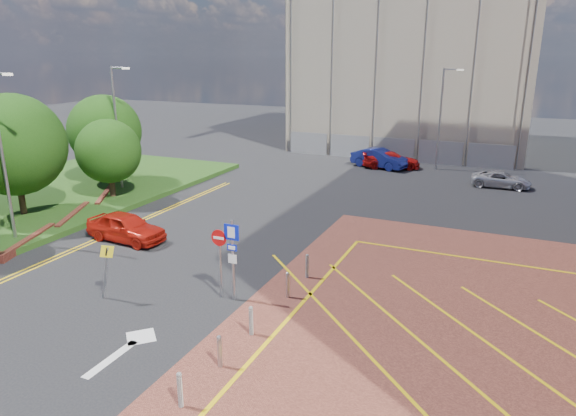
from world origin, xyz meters
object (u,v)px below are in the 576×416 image
Objects in this scene: car_blue_back at (379,158)px; lamp_left_near at (3,150)px; car_red_back at (391,160)px; sign_cluster at (228,252)px; warning_sign at (106,265)px; tree_b at (13,145)px; lamp_left_far at (117,123)px; tree_c at (109,151)px; lamp_back at (441,115)px; car_red_left at (126,227)px; car_silver_back at (501,180)px; tree_d at (105,131)px.

lamp_left_near is at bearing 170.62° from car_blue_back.
lamp_left_near reaches higher than car_red_back.
sign_cluster is 1.42× the size of warning_sign.
lamp_left_near is at bearing 175.44° from sign_cluster.
warning_sign is 0.48× the size of car_red_back.
lamp_left_far reaches higher than tree_b.
lamp_left_far is 16.99m from warning_sign.
tree_b is 5.49m from tree_c.
tree_c reaches higher than car_blue_back.
tree_c is at bearing -134.32° from lamp_back.
lamp_left_far is 21.49m from car_red_back.
car_red_left is 23.87m from car_red_back.
lamp_left_far is 26.59m from car_silver_back.
lamp_left_far is at bearing 118.75° from car_red_back.
lamp_back is at bearing -22.95° from car_red_left.
lamp_back is at bearing 36.09° from tree_d.
car_red_back is at bearing -56.91° from car_blue_back.
lamp_left_far reaches higher than tree_c.
tree_c is at bearing 131.43° from warning_sign.
tree_c is at bearing 158.41° from car_blue_back.
car_red_back is at bearing -163.04° from lamp_back.
lamp_left_far is 2.50× the size of sign_cluster.
car_blue_back is (15.13, 21.65, -3.46)m from tree_b.
tree_c is (2.00, 5.00, -1.04)m from tree_b.
tree_b reaches higher than tree_c.
car_silver_back is (25.58, 10.75, -3.32)m from tree_d.
car_red_left is (-11.75, -23.50, -3.64)m from lamp_back.
lamp_left_near is 28.36m from car_red_back.
tree_d is 2.70× the size of warning_sign.
car_blue_back is (-0.67, 25.67, -1.17)m from sign_cluster.
lamp_back is at bearing 82.03° from sign_cluster.
car_red_left is at bearing 27.72° from lamp_left_near.
car_blue_back is at bearing 72.14° from car_silver_back.
tree_b is 3.00× the size of warning_sign.
tree_b is 1.45× the size of car_red_back.
car_red_back is (8.20, 22.42, -0.05)m from car_red_left.
tree_c reaches higher than car_red_back.
car_red_left is (-7.96, 3.51, -1.23)m from sign_cluster.
car_blue_back is (12.05, 24.65, -3.88)m from lamp_left_near.
lamp_left_far is at bearing 115.78° from car_silver_back.
tree_b is 0.84× the size of lamp_back.
tree_c reaches higher than car_silver_back.
tree_b is 2.11× the size of sign_cluster.
lamp_left_near is 13.04m from sign_cluster.
car_silver_back is (8.78, 22.76, -1.40)m from sign_cluster.
tree_c is at bearing 120.55° from car_silver_back.
warning_sign is at bearing -18.83° from lamp_left_near.
lamp_left_near is 2.50× the size of sign_cluster.
warning_sign is at bearing 151.53° from car_silver_back.
tree_c is 21.34m from car_blue_back.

